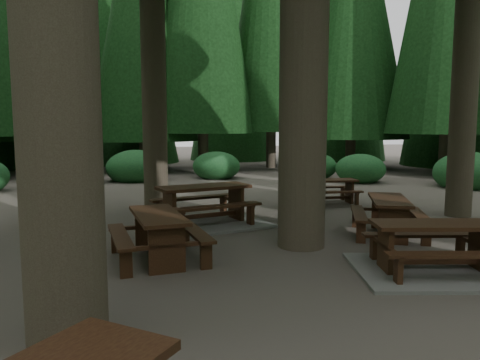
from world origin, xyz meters
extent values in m
plane|color=#514A42|center=(0.00, 0.00, 0.00)|extent=(80.00, 80.00, 0.00)
cube|color=gray|center=(2.13, -1.70, 0.03)|extent=(2.58, 2.29, 0.05)
cube|color=black|center=(2.13, -1.70, 0.72)|extent=(1.85, 1.05, 0.06)
cube|color=black|center=(2.26, -1.14, 0.43)|extent=(1.75, 0.63, 0.05)
cube|color=black|center=(2.00, -2.27, 0.43)|extent=(1.75, 0.63, 0.05)
cube|color=black|center=(1.45, -1.54, 0.35)|extent=(0.20, 0.54, 0.70)
cube|color=black|center=(1.45, -1.54, 0.41)|extent=(0.39, 1.38, 0.06)
cube|color=black|center=(2.81, -1.86, 0.35)|extent=(0.20, 0.54, 0.70)
cube|color=black|center=(2.81, -1.86, 0.41)|extent=(0.39, 1.38, 0.06)
cube|color=black|center=(2.13, -1.70, 0.17)|extent=(1.43, 0.40, 0.08)
cube|color=black|center=(-1.76, -0.12, 0.74)|extent=(0.89, 1.84, 0.06)
cube|color=black|center=(-2.35, -0.19, 0.44)|extent=(0.45, 1.79, 0.05)
cube|color=black|center=(-1.17, -0.05, 0.44)|extent=(0.45, 1.79, 0.05)
cube|color=black|center=(-1.68, -0.83, 0.36)|extent=(0.55, 0.14, 0.71)
cube|color=black|center=(-1.68, -0.83, 0.41)|extent=(1.43, 0.24, 0.06)
cube|color=black|center=(-1.84, 0.59, 0.36)|extent=(0.55, 0.14, 0.71)
cube|color=black|center=(-1.84, 0.59, 0.41)|extent=(1.43, 0.24, 0.06)
cube|color=black|center=(-1.76, -0.12, 0.18)|extent=(0.25, 1.48, 0.08)
cube|color=gray|center=(-0.61, 2.44, 0.03)|extent=(3.00, 2.68, 0.05)
cube|color=black|center=(-0.61, 2.44, 0.83)|extent=(2.12, 1.26, 0.07)
cube|color=black|center=(-0.78, 3.08, 0.50)|extent=(1.99, 0.78, 0.06)
cube|color=black|center=(-0.44, 1.80, 0.50)|extent=(1.99, 0.78, 0.06)
cube|color=black|center=(-1.38, 2.24, 0.40)|extent=(0.24, 0.61, 0.80)
cube|color=black|center=(-1.38, 2.24, 0.46)|extent=(0.50, 1.57, 0.07)
cube|color=black|center=(0.16, 2.65, 0.40)|extent=(0.24, 0.61, 0.80)
cube|color=black|center=(0.16, 2.65, 0.46)|extent=(0.50, 1.57, 0.07)
cube|color=black|center=(-0.61, 2.44, 0.20)|extent=(1.63, 0.51, 0.09)
cube|color=black|center=(3.20, 4.40, 0.65)|extent=(1.60, 0.73, 0.05)
cube|color=black|center=(3.24, 4.92, 0.39)|extent=(1.56, 0.34, 0.04)
cube|color=black|center=(3.16, 3.89, 0.39)|extent=(1.56, 0.34, 0.04)
cube|color=black|center=(2.58, 4.45, 0.31)|extent=(0.11, 0.48, 0.62)
cube|color=black|center=(2.58, 4.45, 0.36)|extent=(0.17, 1.25, 0.05)
cube|color=black|center=(3.82, 4.35, 0.31)|extent=(0.11, 0.48, 0.62)
cube|color=black|center=(3.82, 4.35, 0.36)|extent=(0.17, 1.25, 0.05)
cube|color=black|center=(3.20, 4.40, 0.16)|extent=(1.29, 0.17, 0.07)
cube|color=black|center=(2.76, 0.54, 0.72)|extent=(1.31, 1.84, 0.06)
cube|color=black|center=(2.24, 0.78, 0.43)|extent=(0.92, 1.67, 0.05)
cube|color=black|center=(3.28, 0.31, 0.43)|extent=(0.92, 1.67, 0.05)
cube|color=black|center=(2.48, -0.09, 0.34)|extent=(0.51, 0.28, 0.69)
cube|color=black|center=(2.48, -0.09, 0.40)|extent=(1.30, 0.63, 0.06)
cube|color=black|center=(3.04, 1.17, 0.34)|extent=(0.51, 0.28, 0.69)
cube|color=black|center=(3.04, 1.17, 0.40)|extent=(1.30, 0.63, 0.06)
cube|color=black|center=(2.76, 0.54, 0.17)|extent=(0.65, 1.34, 0.08)
ellipsoid|color=#1C522A|center=(9.44, 6.45, 0.40)|extent=(2.42, 2.42, 1.49)
ellipsoid|color=#1C522A|center=(6.43, 8.69, 0.40)|extent=(1.90, 1.90, 1.17)
ellipsoid|color=#1C522A|center=(5.14, 10.17, 0.40)|extent=(1.84, 1.84, 1.13)
ellipsoid|color=#1C522A|center=(1.30, 11.25, 0.40)|extent=(1.95, 1.95, 1.20)
ellipsoid|color=#1C522A|center=(-1.94, 11.21, 0.40)|extent=(2.31, 2.31, 1.42)
ellipsoid|color=#1C522A|center=(-4.09, 10.56, 0.40)|extent=(1.93, 1.93, 1.19)
cone|color=black|center=(8.89, 14.45, 8.24)|extent=(5.73, 5.73, 13.48)
cone|color=black|center=(-1.44, 15.36, 7.89)|extent=(5.17, 5.17, 12.91)
cone|color=black|center=(11.00, 19.74, 9.51)|extent=(5.26, 5.26, 19.02)
cone|color=black|center=(4.25, 21.60, 8.07)|extent=(5.34, 5.34, 16.14)
cone|color=black|center=(-2.52, 20.86, 8.43)|extent=(6.57, 6.57, 16.86)
camera|label=1|loc=(-2.19, -7.58, 2.17)|focal=35.00mm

